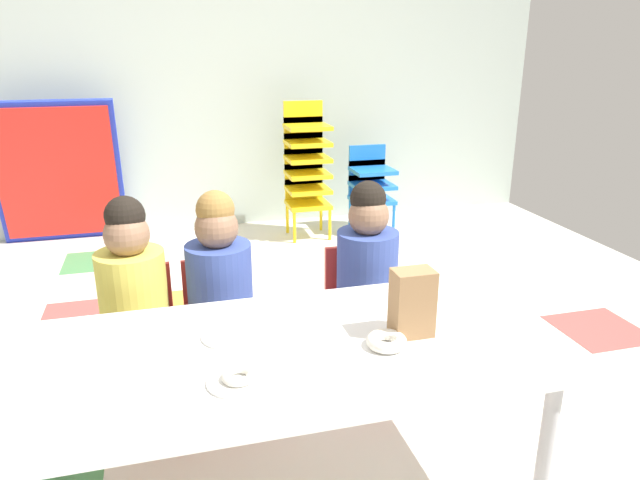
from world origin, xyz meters
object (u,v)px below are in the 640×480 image
object	(u,v)px
donut_powdered_on_plate	(239,376)
kid_chair_yellow_stack	(306,163)
seated_child_middle_seat	(219,281)
paper_bag_brown	(412,303)
paper_plate_center_table	(230,336)
donut_powdered_loose	(387,341)
seated_child_far_right	(367,266)
folded_activity_table	(58,174)
kid_chair_blue_stack	(371,182)
paper_plate_near_edge	(239,381)
seated_child_near_camera	(133,289)
craft_table	(281,360)

from	to	relation	value
donut_powdered_on_plate	kid_chair_yellow_stack	bearing A→B (deg)	72.58
seated_child_middle_seat	donut_powdered_on_plate	bearing A→B (deg)	-91.95
paper_bag_brown	paper_plate_center_table	size ratio (longest dim) A/B	1.22
donut_powdered_loose	seated_child_far_right	bearing A→B (deg)	75.34
kid_chair_yellow_stack	folded_activity_table	world-z (taller)	folded_activity_table
seated_child_far_right	kid_chair_yellow_stack	world-z (taller)	kid_chair_yellow_stack
donut_powdered_loose	seated_child_middle_seat	bearing A→B (deg)	122.10
paper_bag_brown	kid_chair_blue_stack	bearing A→B (deg)	72.59
seated_child_far_right	donut_powdered_on_plate	size ratio (longest dim) A/B	9.67
paper_plate_near_edge	paper_plate_center_table	xyz separation A→B (m)	(0.01, 0.27, 0.00)
seated_child_near_camera	seated_child_far_right	world-z (taller)	same
paper_plate_near_edge	donut_powdered_on_plate	size ratio (longest dim) A/B	1.90
folded_activity_table	donut_powdered_loose	size ratio (longest dim) A/B	8.66
seated_child_far_right	kid_chair_yellow_stack	bearing A→B (deg)	82.96
donut_powdered_on_plate	folded_activity_table	bearing A→B (deg)	105.88
seated_child_near_camera	folded_activity_table	bearing A→B (deg)	104.04
paper_plate_center_table	seated_child_far_right	bearing A→B (deg)	38.53
paper_bag_brown	donut_powdered_loose	bearing A→B (deg)	-151.41
seated_child_near_camera	paper_plate_near_edge	distance (m)	0.84
seated_child_middle_seat	donut_powdered_on_plate	xyz separation A→B (m)	(-0.03, -0.78, 0.03)
seated_child_near_camera	paper_plate_center_table	distance (m)	0.60
seated_child_near_camera	donut_powdered_loose	xyz separation A→B (m)	(0.77, -0.70, 0.03)
craft_table	donut_powdered_on_plate	xyz separation A→B (m)	(-0.15, -0.16, 0.07)
kid_chair_yellow_stack	folded_activity_table	xyz separation A→B (m)	(-1.83, 0.30, -0.04)
kid_chair_blue_stack	donut_powdered_on_plate	distance (m)	3.25
kid_chair_yellow_stack	paper_bag_brown	xyz separation A→B (m)	(-0.34, -2.77, 0.10)
seated_child_near_camera	seated_child_far_right	bearing A→B (deg)	0.00
kid_chair_blue_stack	seated_child_near_camera	bearing A→B (deg)	-129.40
craft_table	donut_powdered_loose	distance (m)	0.33
paper_plate_near_edge	folded_activity_table	bearing A→B (deg)	105.88
kid_chair_yellow_stack	paper_plate_near_edge	xyz separation A→B (m)	(-0.91, -2.91, -0.01)
kid_chair_yellow_stack	paper_bag_brown	size ratio (longest dim) A/B	4.73
seated_child_near_camera	donut_powdered_on_plate	bearing A→B (deg)	-68.63
craft_table	seated_child_middle_seat	distance (m)	0.63
folded_activity_table	paper_plate_near_edge	world-z (taller)	folded_activity_table
donut_powdered_loose	paper_bag_brown	bearing A→B (deg)	28.59
craft_table	kid_chair_blue_stack	world-z (taller)	kid_chair_blue_stack
kid_chair_yellow_stack	paper_plate_near_edge	bearing A→B (deg)	-107.42
seated_child_far_right	kid_chair_blue_stack	size ratio (longest dim) A/B	1.35
paper_bag_brown	paper_plate_center_table	bearing A→B (deg)	166.88
folded_activity_table	paper_plate_near_edge	xyz separation A→B (m)	(0.91, -3.21, 0.03)
seated_child_near_camera	seated_child_middle_seat	size ratio (longest dim) A/B	1.00
seated_child_middle_seat	folded_activity_table	world-z (taller)	folded_activity_table
seated_child_near_camera	paper_bag_brown	distance (m)	1.10
folded_activity_table	donut_powdered_loose	distance (m)	3.42
seated_child_far_right	paper_plate_near_edge	bearing A→B (deg)	-129.75
donut_powdered_on_plate	donut_powdered_loose	size ratio (longest dim) A/B	0.76
paper_plate_near_edge	paper_plate_center_table	distance (m)	0.27
seated_child_near_camera	seated_child_far_right	distance (m)	0.96
kid_chair_yellow_stack	paper_plate_near_edge	world-z (taller)	kid_chair_yellow_stack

